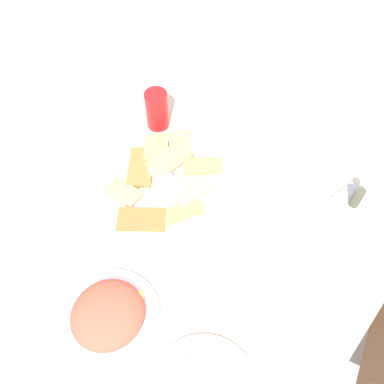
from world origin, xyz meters
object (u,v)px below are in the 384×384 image
at_px(pide_platter, 166,181).
at_px(paper_napkin, 299,183).
at_px(spoon, 305,186).
at_px(condiment_caddy, 357,198).
at_px(dining_table, 208,222).
at_px(fork, 294,179).
at_px(soda_can, 157,110).
at_px(salad_plate_greens, 108,315).

bearing_deg(pide_platter, paper_napkin, 130.52).
height_order(spoon, condiment_caddy, condiment_caddy).
relative_size(pide_platter, paper_napkin, 2.97).
distance_m(dining_table, fork, 0.26).
xyz_separation_m(pide_platter, paper_napkin, (-0.23, 0.27, -0.01)).
height_order(dining_table, fork, fork).
height_order(soda_can, spoon, soda_can).
height_order(salad_plate_greens, soda_can, soda_can).
xyz_separation_m(dining_table, condiment_caddy, (-0.26, 0.29, 0.11)).
bearing_deg(pide_platter, fork, 132.44).
bearing_deg(salad_plate_greens, paper_napkin, 168.07).
distance_m(salad_plate_greens, condiment_caddy, 0.69).
bearing_deg(paper_napkin, soda_can, -78.69).
distance_m(dining_table, condiment_caddy, 0.40).
relative_size(pide_platter, condiment_caddy, 3.45).
bearing_deg(dining_table, salad_plate_greens, 2.42).
distance_m(paper_napkin, spoon, 0.02).
distance_m(salad_plate_greens, soda_can, 0.59).
relative_size(dining_table, paper_napkin, 8.79).
bearing_deg(soda_can, condiment_caddy, 102.52).
xyz_separation_m(paper_napkin, spoon, (0.00, 0.02, 0.00)).
bearing_deg(paper_napkin, dining_table, -32.94).
relative_size(soda_can, fork, 0.72).
xyz_separation_m(dining_table, salad_plate_greens, (0.37, 0.02, 0.10)).
bearing_deg(salad_plate_greens, condiment_caddy, 156.81).
bearing_deg(soda_can, pide_platter, 48.31).
bearing_deg(spoon, pide_platter, -35.25).
xyz_separation_m(pide_platter, condiment_caddy, (-0.28, 0.42, 0.01)).
distance_m(pide_platter, spoon, 0.38).
xyz_separation_m(spoon, condiment_caddy, (-0.04, 0.13, 0.02)).
bearing_deg(condiment_caddy, paper_napkin, -73.90).
bearing_deg(condiment_caddy, fork, -75.59).
bearing_deg(soda_can, dining_table, 66.87).
bearing_deg(condiment_caddy, salad_plate_greens, -23.19).
distance_m(soda_can, spoon, 0.47).
height_order(pide_platter, condiment_caddy, condiment_caddy).
relative_size(dining_table, condiment_caddy, 10.21).
height_order(soda_can, paper_napkin, soda_can).
xyz_separation_m(dining_table, paper_napkin, (-0.22, 0.14, 0.08)).
bearing_deg(paper_napkin, pide_platter, -49.48).
distance_m(fork, spoon, 0.04).
xyz_separation_m(pide_platter, salad_plate_greens, (0.35, 0.15, 0.01)).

